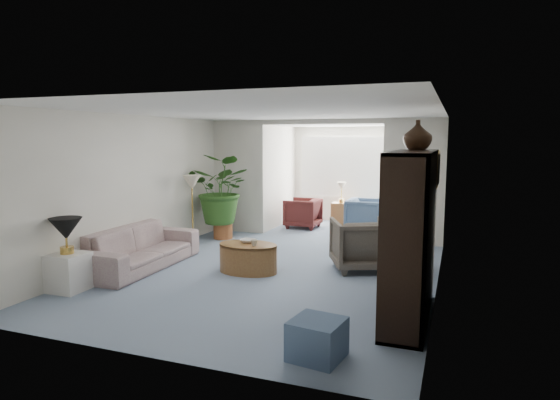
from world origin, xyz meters
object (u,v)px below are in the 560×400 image
at_px(entertainment_cabinet, 410,236).
at_px(cabinet_urn, 418,135).
at_px(coffee_table, 248,258).
at_px(floor_lamp, 192,182).
at_px(table_lamp, 66,229).
at_px(wingback_chair, 361,244).
at_px(coffee_bowl, 248,241).
at_px(plant_pot, 223,231).
at_px(sofa, 141,247).
at_px(end_table, 68,272).
at_px(sunroom_chair_maroon, 303,213).
at_px(side_table_dark, 407,250).
at_px(coffee_cup, 254,243).
at_px(ottoman, 317,339).
at_px(sunroom_table, 341,214).
at_px(framed_picture, 438,169).
at_px(sunroom_chair_blue, 366,215).

bearing_deg(entertainment_cabinet, cabinet_urn, 90.00).
bearing_deg(coffee_table, floor_lamp, 142.90).
relative_size(table_lamp, wingback_chair, 0.49).
height_order(floor_lamp, coffee_table, floor_lamp).
bearing_deg(coffee_bowl, plant_pot, 126.24).
bearing_deg(entertainment_cabinet, coffee_table, 156.19).
xyz_separation_m(table_lamp, floor_lamp, (0.14, 3.10, 0.38)).
bearing_deg(sofa, end_table, 170.31).
bearing_deg(sofa, coffee_table, -79.16).
height_order(table_lamp, coffee_table, table_lamp).
xyz_separation_m(sofa, floor_lamp, (-0.06, 1.75, 0.92)).
bearing_deg(entertainment_cabinet, sunroom_chair_maroon, 120.02).
xyz_separation_m(sofa, table_lamp, (-0.20, -1.35, 0.54)).
height_order(side_table_dark, cabinet_urn, cabinet_urn).
distance_m(sofa, table_lamp, 1.47).
distance_m(cabinet_urn, sunroom_chair_maroon, 5.71).
xyz_separation_m(floor_lamp, entertainment_cabinet, (4.38, -2.51, -0.27)).
height_order(coffee_table, wingback_chair, wingback_chair).
distance_m(sofa, coffee_cup, 1.93).
xyz_separation_m(ottoman, sunroom_table, (-1.46, 7.18, 0.08)).
relative_size(coffee_cup, sunroom_chair_maroon, 0.14).
distance_m(end_table, cabinet_urn, 5.01).
xyz_separation_m(plant_pot, sunroom_table, (1.95, 2.52, 0.11)).
bearing_deg(coffee_cup, side_table_dark, 28.47).
height_order(table_lamp, sunroom_table, table_lamp).
height_order(wingback_chair, cabinet_urn, cabinet_urn).
bearing_deg(sunroom_table, cabinet_urn, -67.74).
bearing_deg(sunroom_chair_maroon, coffee_bowl, 5.92).
bearing_deg(entertainment_cabinet, floor_lamp, 150.24).
relative_size(table_lamp, coffee_cup, 4.12).
relative_size(end_table, cabinet_urn, 1.45).
height_order(framed_picture, coffee_cup, framed_picture).
distance_m(ottoman, sunroom_chair_maroon, 6.80).
distance_m(end_table, entertainment_cabinet, 4.61).
xyz_separation_m(end_table, floor_lamp, (0.14, 3.10, 0.99)).
height_order(coffee_cup, plant_pot, coffee_cup).
xyz_separation_m(coffee_cup, side_table_dark, (2.18, 1.18, -0.19)).
height_order(coffee_bowl, wingback_chair, wingback_chair).
bearing_deg(floor_lamp, sunroom_table, 56.26).
relative_size(side_table_dark, cabinet_urn, 1.70).
distance_m(floor_lamp, plant_pot, 1.37).
relative_size(sunroom_chair_maroon, sunroom_table, 1.44).
distance_m(coffee_table, wingback_chair, 1.82).
xyz_separation_m(side_table_dark, plant_pot, (-3.89, 1.07, -0.15)).
distance_m(floor_lamp, sunroom_chair_blue, 4.01).
bearing_deg(sunroom_chair_blue, end_table, 152.66).
xyz_separation_m(wingback_chair, ottoman, (0.22, -3.29, -0.22)).
xyz_separation_m(framed_picture, wingback_chair, (-1.16, 0.95, -1.29)).
relative_size(floor_lamp, wingback_chair, 0.40).
distance_m(framed_picture, plant_pot, 5.17).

